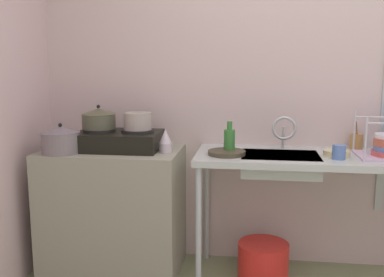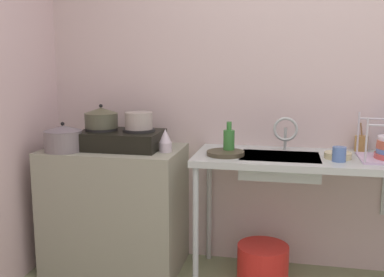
% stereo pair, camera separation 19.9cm
% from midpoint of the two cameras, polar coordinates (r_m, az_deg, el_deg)
% --- Properties ---
extents(wall_back, '(4.50, 0.10, 2.69)m').
position_cam_midpoint_polar(wall_back, '(3.12, 13.25, 8.41)').
color(wall_back, beige).
rests_on(wall_back, ground).
extents(counter_concrete, '(0.90, 0.57, 0.84)m').
position_cam_midpoint_polar(counter_concrete, '(3.11, -11.81, -8.95)').
color(counter_concrete, gray).
rests_on(counter_concrete, ground).
extents(counter_sink, '(1.41, 0.57, 0.84)m').
position_cam_midpoint_polar(counter_sink, '(2.85, 12.81, -3.36)').
color(counter_sink, '#B1BCB8').
rests_on(counter_sink, ground).
extents(stove, '(0.54, 0.37, 0.14)m').
position_cam_midpoint_polar(stove, '(2.97, -11.28, -0.20)').
color(stove, black).
rests_on(stove, counter_concrete).
extents(pot_on_left_burner, '(0.22, 0.22, 0.16)m').
position_cam_midpoint_polar(pot_on_left_burner, '(3.00, -13.73, 2.50)').
color(pot_on_left_burner, '#474937').
rests_on(pot_on_left_burner, stove).
extents(pot_on_right_burner, '(0.18, 0.18, 0.11)m').
position_cam_midpoint_polar(pot_on_right_burner, '(2.91, -8.93, 2.21)').
color(pot_on_right_burner, '#9F968C').
rests_on(pot_on_right_burner, stove).
extents(pot_beside_stove, '(0.25, 0.25, 0.19)m').
position_cam_midpoint_polar(pot_beside_stove, '(2.95, -18.32, -0.19)').
color(pot_beside_stove, slate).
rests_on(pot_beside_stove, counter_concrete).
extents(percolator, '(0.08, 0.08, 0.15)m').
position_cam_midpoint_polar(percolator, '(2.84, -5.43, -0.34)').
color(percolator, silver).
rests_on(percolator, counter_concrete).
extents(sink_basin, '(0.48, 0.34, 0.12)m').
position_cam_midpoint_polar(sink_basin, '(2.81, 9.22, -3.27)').
color(sink_basin, '#B1BCB8').
rests_on(sink_basin, counter_sink).
extents(faucet, '(0.16, 0.09, 0.22)m').
position_cam_midpoint_polar(faucet, '(2.92, 9.80, 1.15)').
color(faucet, '#B1BCB8').
rests_on(faucet, counter_sink).
extents(frying_pan, '(0.23, 0.23, 0.03)m').
position_cam_midpoint_polar(frying_pan, '(2.76, 2.40, -1.84)').
color(frying_pan, '#3F3928').
rests_on(frying_pan, counter_sink).
extents(cup_by_rack, '(0.08, 0.08, 0.09)m').
position_cam_midpoint_polar(cup_by_rack, '(2.74, 16.34, -1.69)').
color(cup_by_rack, '#5073AF').
rests_on(cup_by_rack, counter_sink).
extents(small_bowl_on_drainboard, '(0.16, 0.16, 0.04)m').
position_cam_midpoint_polar(small_bowl_on_drainboard, '(2.83, 16.12, -1.85)').
color(small_bowl_on_drainboard, beige).
rests_on(small_bowl_on_drainboard, counter_sink).
extents(bottle_by_sink, '(0.07, 0.07, 0.20)m').
position_cam_midpoint_polar(bottle_by_sink, '(2.80, 2.79, -0.27)').
color(bottle_by_sink, '#31752F').
rests_on(bottle_by_sink, counter_sink).
extents(utensil_jar, '(0.08, 0.08, 0.19)m').
position_cam_midpoint_polar(utensil_jar, '(3.09, 18.58, -0.36)').
color(utensil_jar, '#A4793F').
rests_on(utensil_jar, counter_sink).
extents(bucket_on_floor, '(0.33, 0.33, 0.25)m').
position_cam_midpoint_polar(bucket_on_floor, '(3.02, 7.17, -15.41)').
color(bucket_on_floor, red).
rests_on(bucket_on_floor, ground).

